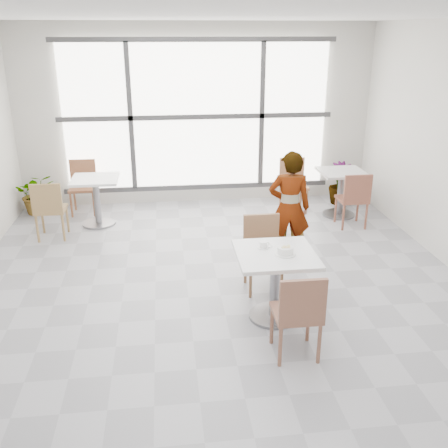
{
  "coord_description": "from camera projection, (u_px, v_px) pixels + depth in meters",
  "views": [
    {
      "loc": [
        -0.58,
        -5.07,
        2.86
      ],
      "look_at": [
        0.0,
        -0.3,
        1.0
      ],
      "focal_mm": 40.34,
      "sensor_mm": 36.0,
      "label": 1
    }
  ],
  "objects": [
    {
      "name": "person",
      "position": [
        289.0,
        208.0,
        6.42
      ],
      "size": [
        0.58,
        0.43,
        1.48
      ],
      "primitive_type": "imported",
      "rotation": [
        0.0,
        0.0,
        2.99
      ],
      "color": "black",
      "rests_on": "ground"
    },
    {
      "name": "plant_right",
      "position": [
        340.0,
        183.0,
        8.74
      ],
      "size": [
        0.43,
        0.43,
        0.73
      ],
      "primitive_type": "imported",
      "rotation": [
        0.0,
        0.0,
        0.04
      ],
      "color": "#4D7542",
      "rests_on": "ground"
    },
    {
      "name": "chair_far",
      "position": [
        262.0,
        247.0,
        5.84
      ],
      "size": [
        0.42,
        0.42,
        0.87
      ],
      "color": "#8E6242",
      "rests_on": "ground"
    },
    {
      "name": "plant_left",
      "position": [
        36.0,
        194.0,
        8.29
      ],
      "size": [
        0.73,
        0.68,
        0.68
      ],
      "primitive_type": "imported",
      "rotation": [
        0.0,
        0.0,
        0.28
      ],
      "color": "#437539",
      "rests_on": "ground"
    },
    {
      "name": "wall_front",
      "position": [
        321.0,
        393.0,
        2.01
      ],
      "size": [
        6.0,
        0.0,
        6.0
      ],
      "primitive_type": "plane",
      "rotation": [
        -1.57,
        0.0,
        0.0
      ],
      "color": "silver",
      "rests_on": "ground"
    },
    {
      "name": "bg_table_right",
      "position": [
        341.0,
        187.0,
        8.14
      ],
      "size": [
        0.7,
        0.7,
        0.75
      ],
      "color": "silver",
      "rests_on": "ground"
    },
    {
      "name": "window",
      "position": [
        197.0,
        117.0,
        8.43
      ],
      "size": [
        4.6,
        0.07,
        2.52
      ],
      "color": "white",
      "rests_on": "ground"
    },
    {
      "name": "bg_chair_left_near",
      "position": [
        49.0,
        207.0,
        7.18
      ],
      "size": [
        0.42,
        0.42,
        0.87
      ],
      "rotation": [
        0.0,
        0.0,
        3.14
      ],
      "color": "#A37E4C",
      "rests_on": "ground"
    },
    {
      "name": "bg_table_left",
      "position": [
        96.0,
        194.0,
        7.76
      ],
      "size": [
        0.7,
        0.7,
        0.75
      ],
      "color": "white",
      "rests_on": "ground"
    },
    {
      "name": "coffee_cup",
      "position": [
        264.0,
        245.0,
        5.2
      ],
      "size": [
        0.16,
        0.13,
        0.07
      ],
      "color": "white",
      "rests_on": "main_table"
    },
    {
      "name": "bg_chair_left_far",
      "position": [
        83.0,
        183.0,
        8.3
      ],
      "size": [
        0.42,
        0.42,
        0.87
      ],
      "color": "#9B5F3E",
      "rests_on": "ground"
    },
    {
      "name": "floor",
      "position": [
        221.0,
        296.0,
        5.79
      ],
      "size": [
        7.0,
        7.0,
        0.0
      ],
      "primitive_type": "plane",
      "color": "#9E9EA5",
      "rests_on": "ground"
    },
    {
      "name": "main_table",
      "position": [
        275.0,
        273.0,
        5.18
      ],
      "size": [
        0.8,
        0.8,
        0.75
      ],
      "color": "white",
      "rests_on": "ground"
    },
    {
      "name": "ceiling",
      "position": [
        220.0,
        14.0,
        4.71
      ],
      "size": [
        7.0,
        7.0,
        0.0
      ],
      "primitive_type": "plane",
      "rotation": [
        3.14,
        0.0,
        0.0
      ],
      "color": "white",
      "rests_on": "ground"
    },
    {
      "name": "bg_chair_right_near",
      "position": [
        354.0,
        197.0,
        7.61
      ],
      "size": [
        0.42,
        0.42,
        0.87
      ],
      "rotation": [
        0.0,
        0.0,
        3.14
      ],
      "color": "brown",
      "rests_on": "ground"
    },
    {
      "name": "wall_back",
      "position": [
        197.0,
        116.0,
        8.49
      ],
      "size": [
        6.0,
        0.0,
        6.0
      ],
      "primitive_type": "plane",
      "rotation": [
        1.57,
        0.0,
        0.0
      ],
      "color": "silver",
      "rests_on": "ground"
    },
    {
      "name": "oatmeal_bowl",
      "position": [
        285.0,
        250.0,
        5.04
      ],
      "size": [
        0.21,
        0.21,
        0.1
      ],
      "color": "white",
      "rests_on": "main_table"
    },
    {
      "name": "chair_near",
      "position": [
        299.0,
        311.0,
        4.51
      ],
      "size": [
        0.42,
        0.42,
        0.87
      ],
      "rotation": [
        0.0,
        0.0,
        3.14
      ],
      "color": "#8C5A46",
      "rests_on": "ground"
    },
    {
      "name": "bg_chair_right_far",
      "position": [
        293.0,
        181.0,
        8.41
      ],
      "size": [
        0.42,
        0.42,
        0.87
      ],
      "color": "#A46E4B",
      "rests_on": "ground"
    }
  ]
}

